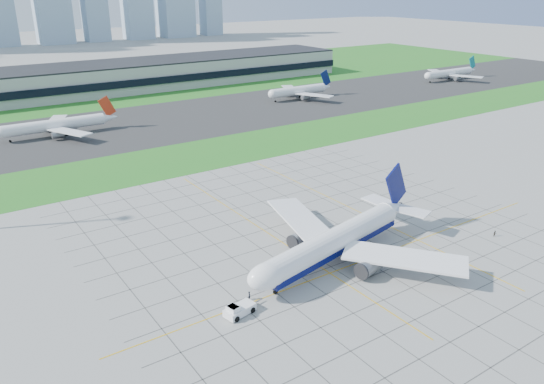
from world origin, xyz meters
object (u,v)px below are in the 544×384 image
object	(u,v)px
crew_far	(495,234)
distant_jet_2	(299,91)
airliner	(335,242)
pushback_tug	(238,310)
distant_jet_1	(57,125)
distant_jet_3	(450,73)
crew_near	(249,296)

from	to	relation	value
crew_far	distant_jet_2	distance (m)	173.06
airliner	pushback_tug	xyz separation A→B (m)	(-28.57, -5.88, -3.64)
airliner	distant_jet_1	xyz separation A→B (m)	(-24.47, 145.07, -0.26)
distant_jet_1	distant_jet_3	world-z (taller)	same
pushback_tug	crew_near	size ratio (longest dim) A/B	4.79
distant_jet_1	distant_jet_2	world-z (taller)	same
crew_near	airliner	bearing A→B (deg)	-59.79
pushback_tug	distant_jet_2	bearing A→B (deg)	38.01
crew_far	distant_jet_1	world-z (taller)	distant_jet_1
airliner	pushback_tug	bearing A→B (deg)	179.94
crew_near	pushback_tug	bearing A→B (deg)	149.38
distant_jet_2	distant_jet_3	xyz separation A→B (m)	(116.88, -6.78, 0.00)
airliner	crew_near	distance (m)	24.63
distant_jet_2	distant_jet_3	size ratio (longest dim) A/B	0.91
crew_far	distant_jet_3	distance (m)	236.40
pushback_tug	crew_far	distance (m)	69.76
crew_far	pushback_tug	bearing A→B (deg)	-160.65
pushback_tug	distant_jet_1	size ratio (longest dim) A/B	0.20
airliner	distant_jet_1	size ratio (longest dim) A/B	1.20
crew_near	crew_far	world-z (taller)	crew_near
crew_near	crew_far	xyz separation A→B (m)	(65.00, -10.33, -0.17)
airliner	pushback_tug	size ratio (longest dim) A/B	6.02
distant_jet_1	distant_jet_2	size ratio (longest dim) A/B	1.07
airliner	crew_far	size ratio (longest dim) A/B	35.12
pushback_tug	distant_jet_3	xyz separation A→B (m)	(247.95, 147.69, 3.38)
distant_jet_3	crew_far	bearing A→B (deg)	-139.06
airliner	distant_jet_2	xyz separation A→B (m)	(102.50, 148.59, -0.26)
pushback_tug	crew_far	bearing A→B (deg)	-17.59
airliner	distant_jet_1	distance (m)	147.12
crew_near	distant_jet_3	distance (m)	283.24
pushback_tug	distant_jet_1	xyz separation A→B (m)	(4.10, 150.94, 3.38)
airliner	distant_jet_3	world-z (taller)	airliner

